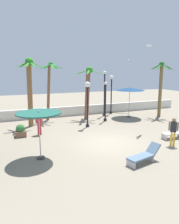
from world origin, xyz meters
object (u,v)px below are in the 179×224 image
Objects in this scene: palm_tree_0 at (88,87)px; lamp_post_0 at (111,88)px; guest_1 at (39,121)px; patio_umbrella_1 at (130,89)px; lounge_chair_0 at (144,155)px; palm_tree_3 at (49,83)px; seagull_0 at (149,46)px; planter at (21,131)px; lamp_post_1 at (105,100)px; guest_0 at (173,129)px; palm_tree_2 at (161,83)px; palm_tree_1 at (30,85)px; patio_umbrella_2 at (39,116)px; lamp_post_3 at (87,96)px; lounge_chair_2 at (176,132)px; lamp_post_2 at (105,90)px; seagull_1 at (128,60)px.

lamp_post_0 is (2.99, 1.15, -0.33)m from palm_tree_0.
lamp_post_0 reaches higher than guest_1.
patio_umbrella_1 is 1.46× the size of lounge_chair_0.
palm_tree_3 is 6.34m from lamp_post_0.
seagull_0 reaches higher than planter.
patio_umbrella_1 is at bearing 15.37° from guest_1.
patio_umbrella_1 reaches higher than guest_1.
lamp_post_1 is 7.11m from guest_0.
palm_tree_2 is at bearing -15.15° from patio_umbrella_1.
palm_tree_1 is 2.47m from palm_tree_3.
lamp_post_3 is (4.43, 4.73, 0.19)m from patio_umbrella_2.
patio_umbrella_1 is at bearing 11.65° from lamp_post_1.
palm_tree_1 reaches higher than patio_umbrella_1.
lounge_chair_0 is 2.31× the size of planter.
lamp_post_0 is 1.97× the size of lounge_chair_0.
lamp_post_0 is (6.29, 0.33, -0.68)m from palm_tree_3.
lamp_post_3 is at bearing 132.47° from lounge_chair_2.
palm_tree_3 is at bearing 121.91° from lamp_post_3.
palm_tree_2 is 6.16× the size of seagull_0.
lounge_chair_2 is at bearing 28.81° from lounge_chair_0.
lamp_post_1 is at bearing -6.40° from palm_tree_1.
guest_0 is (0.13, -9.01, -1.53)m from lamp_post_2.
palm_tree_0 is at bearing 113.54° from lounge_chair_2.
patio_umbrella_2 is 2.94× the size of planter.
planter is at bearing 128.90° from lounge_chair_0.
lamp_post_2 is at bearing 10.57° from palm_tree_1.
palm_tree_0 is 10.16m from lounge_chair_0.
lamp_post_3 is at bearing -133.21° from lamp_post_2.
guest_0 is at bearing -36.39° from guest_1.
palm_tree_3 reaches higher than planter.
palm_tree_2 is 1.01× the size of palm_tree_3.
seagull_0 is at bearing -42.49° from palm_tree_3.
seagull_0 is at bearing 53.18° from lounge_chair_0.
planter reaches higher than lounge_chair_2.
guest_0 is 6.34m from seagull_0.
lamp_post_1 is (4.34, -2.32, -1.43)m from palm_tree_3.
seagull_1 is at bearing 21.88° from lamp_post_0.
lamp_post_1 is 0.97× the size of lamp_post_3.
lamp_post_3 reaches higher than lamp_post_1.
lamp_post_0 is at bearing 70.22° from lounge_chair_0.
lounge_chair_2 is (8.43, -6.68, -2.85)m from palm_tree_1.
patio_umbrella_2 is at bearing -105.13° from palm_tree_3.
lounge_chair_2 is 6.34m from seagull_0.
palm_tree_1 is 6.30× the size of planter.
patio_umbrella_1 is 7.94m from guest_0.
seagull_1 is at bearing 39.33° from lamp_post_1.
seagull_1 is at bearing 24.54° from lamp_post_2.
lamp_post_1 is 2.53m from lamp_post_3.
palm_tree_1 reaches higher than lamp_post_0.
palm_tree_0 is 5.56× the size of planter.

